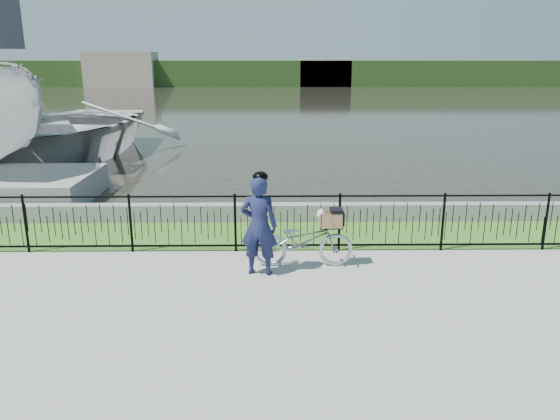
{
  "coord_description": "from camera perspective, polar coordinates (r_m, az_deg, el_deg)",
  "views": [
    {
      "loc": [
        -0.28,
        -8.39,
        3.68
      ],
      "look_at": [
        -0.15,
        1.0,
        1.0
      ],
      "focal_mm": 35.0,
      "sensor_mm": 36.0,
      "label": 1
    }
  ],
  "objects": [
    {
      "name": "quay_wall",
      "position": [
        12.49,
        0.52,
        -0.25
      ],
      "size": [
        60.0,
        0.3,
        0.4
      ],
      "primitive_type": "cube",
      "color": "gray",
      "rests_on": "ground"
    },
    {
      "name": "ground",
      "position": [
        9.16,
        1.04,
        -7.75
      ],
      "size": [
        120.0,
        120.0,
        0.0
      ],
      "primitive_type": "plane",
      "color": "gray",
      "rests_on": "ground"
    },
    {
      "name": "far_building_right",
      "position": [
        67.21,
        4.7,
        14.11
      ],
      "size": [
        6.0,
        3.0,
        3.2
      ],
      "primitive_type": "cube",
      "color": "gray",
      "rests_on": "ground"
    },
    {
      "name": "grass_strip",
      "position": [
        11.59,
        0.63,
        -2.56
      ],
      "size": [
        60.0,
        2.0,
        0.01
      ],
      "primitive_type": "cube",
      "color": "#3C6E22",
      "rests_on": "ground"
    },
    {
      "name": "water",
      "position": [
        41.55,
        -0.42,
        10.86
      ],
      "size": [
        120.0,
        120.0,
        0.0
      ],
      "primitive_type": "plane",
      "color": "#27261D",
      "rests_on": "ground"
    },
    {
      "name": "far_building_left",
      "position": [
        68.73,
        -16.23,
        13.93
      ],
      "size": [
        8.0,
        4.0,
        4.0
      ],
      "primitive_type": "cube",
      "color": "gray",
      "rests_on": "ground"
    },
    {
      "name": "far_treeline",
      "position": [
        68.42,
        -0.58,
        14.11
      ],
      "size": [
        120.0,
        6.0,
        3.0
      ],
      "primitive_type": "cube",
      "color": "#28451A",
      "rests_on": "ground"
    },
    {
      "name": "boat_far",
      "position": [
        21.4,
        -22.41,
        7.71
      ],
      "size": [
        8.46,
        11.0,
        2.11
      ],
      "color": "silver",
      "rests_on": "water"
    },
    {
      "name": "fence",
      "position": [
        10.46,
        0.78,
        -1.33
      ],
      "size": [
        14.0,
        0.06,
        1.15
      ],
      "primitive_type": null,
      "color": "black",
      "rests_on": "ground"
    },
    {
      "name": "cyclist",
      "position": [
        9.3,
        -2.22,
        -1.51
      ],
      "size": [
        0.69,
        0.51,
        1.81
      ],
      "color": "#171B3F",
      "rests_on": "ground"
    },
    {
      "name": "bicycle_rig",
      "position": [
        9.78,
        2.5,
        -3.17
      ],
      "size": [
        1.79,
        0.62,
        1.08
      ],
      "color": "#AEB3BA",
      "rests_on": "ground"
    }
  ]
}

